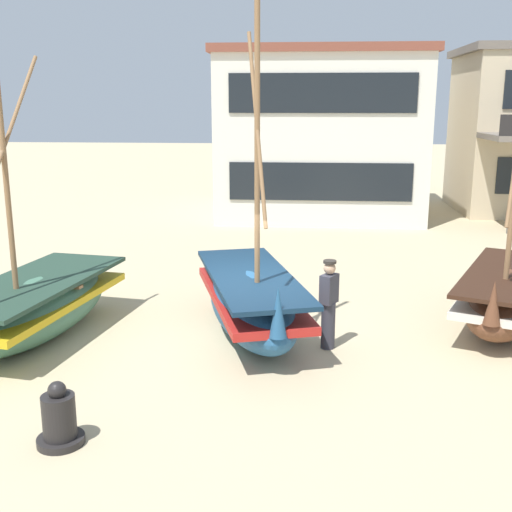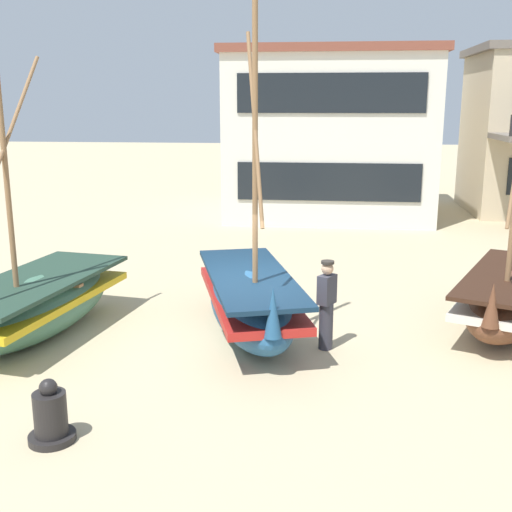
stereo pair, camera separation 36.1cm
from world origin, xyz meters
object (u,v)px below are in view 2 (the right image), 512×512
(fishing_boat_near_left, at_px, (36,304))
(fisherman_by_hull, at_px, (326,306))
(fishing_boat_centre_large, at_px, (509,298))
(capstan_winch, at_px, (51,417))
(fishing_boat_far_right, at_px, (250,301))
(harbor_building_main, at_px, (329,134))

(fishing_boat_near_left, distance_m, fisherman_by_hull, 5.64)
(fisherman_by_hull, bearing_deg, fishing_boat_centre_large, 22.84)
(fishing_boat_centre_large, bearing_deg, capstan_winch, -144.20)
(fishing_boat_near_left, height_order, capstan_winch, fishing_boat_near_left)
(fishing_boat_centre_large, bearing_deg, fishing_boat_far_right, -169.70)
(fisherman_by_hull, distance_m, capstan_winch, 5.27)
(capstan_winch, bearing_deg, fishing_boat_far_right, 63.39)
(fishing_boat_near_left, relative_size, fishing_boat_far_right, 0.85)
(harbor_building_main, bearing_deg, fishing_boat_centre_large, -74.74)
(fisherman_by_hull, bearing_deg, harbor_building_main, 89.98)
(fishing_boat_far_right, xyz_separation_m, capstan_winch, (-2.18, -4.35, -0.34))
(fishing_boat_centre_large, height_order, fisherman_by_hull, fishing_boat_centre_large)
(fisherman_by_hull, xyz_separation_m, capstan_winch, (-3.67, -3.75, -0.48))
(fishing_boat_far_right, distance_m, harbor_building_main, 14.66)
(capstan_winch, bearing_deg, fishing_boat_centre_large, 35.80)
(fisherman_by_hull, bearing_deg, capstan_winch, -134.40)
(fishing_boat_near_left, height_order, fishing_boat_far_right, fishing_boat_far_right)
(fisherman_by_hull, xyz_separation_m, harbor_building_main, (0.01, 14.97, 2.41))
(fishing_boat_centre_large, height_order, capstan_winch, fishing_boat_centre_large)
(fishing_boat_near_left, xyz_separation_m, fishing_boat_far_right, (4.15, 0.52, 0.05))
(harbor_building_main, bearing_deg, fishing_boat_near_left, -110.78)
(fishing_boat_far_right, relative_size, capstan_winch, 6.94)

